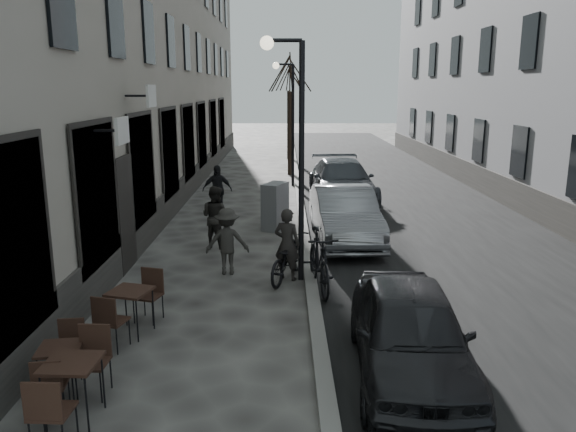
{
  "coord_description": "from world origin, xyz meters",
  "views": [
    {
      "loc": [
        -0.35,
        -5.62,
        4.1
      ],
      "look_at": [
        -0.29,
        4.35,
        1.8
      ],
      "focal_mm": 35.0,
      "sensor_mm": 36.0,
      "label": 1
    }
  ],
  "objects_px": {
    "tree_far": "(289,77)",
    "car_near": "(410,332)",
    "bicycle": "(287,258)",
    "car_far": "(342,181)",
    "moped": "(319,261)",
    "pedestrian_mid": "(227,241)",
    "pedestrian_near": "(215,217)",
    "car_mid": "(345,215)",
    "tree_near": "(290,74)",
    "pedestrian_far": "(217,190)",
    "streetlamp_far": "(289,110)",
    "utility_cabinet": "(275,206)",
    "streetlamp_near": "(293,134)",
    "bistro_set_b": "(61,365)",
    "bistro_set_a": "(73,384)",
    "bistro_set_c": "(131,307)"
  },
  "relations": [
    {
      "from": "tree_far",
      "to": "car_near",
      "type": "height_order",
      "value": "tree_far"
    },
    {
      "from": "bicycle",
      "to": "car_far",
      "type": "relative_size",
      "value": 0.35
    },
    {
      "from": "moped",
      "to": "pedestrian_mid",
      "type": "bearing_deg",
      "value": 144.83
    },
    {
      "from": "bicycle",
      "to": "pedestrian_near",
      "type": "relative_size",
      "value": 1.14
    },
    {
      "from": "pedestrian_mid",
      "to": "car_mid",
      "type": "xyz_separation_m",
      "value": [
        2.9,
        2.69,
        -0.02
      ]
    },
    {
      "from": "tree_near",
      "to": "tree_far",
      "type": "bearing_deg",
      "value": 90.0
    },
    {
      "from": "pedestrian_mid",
      "to": "pedestrian_far",
      "type": "relative_size",
      "value": 0.92
    },
    {
      "from": "car_far",
      "to": "streetlamp_far",
      "type": "bearing_deg",
      "value": 116.27
    },
    {
      "from": "utility_cabinet",
      "to": "car_mid",
      "type": "relative_size",
      "value": 0.31
    },
    {
      "from": "streetlamp_near",
      "to": "bistro_set_b",
      "type": "xyz_separation_m",
      "value": [
        -3.22,
        -4.64,
        -2.74
      ]
    },
    {
      "from": "tree_far",
      "to": "car_mid",
      "type": "distance_m",
      "value": 18.37
    },
    {
      "from": "bistro_set_b",
      "to": "streetlamp_near",
      "type": "bearing_deg",
      "value": 47.9
    },
    {
      "from": "bistro_set_a",
      "to": "pedestrian_far",
      "type": "height_order",
      "value": "pedestrian_far"
    },
    {
      "from": "bistro_set_b",
      "to": "pedestrian_near",
      "type": "height_order",
      "value": "pedestrian_near"
    },
    {
      "from": "bistro_set_b",
      "to": "car_mid",
      "type": "xyz_separation_m",
      "value": [
        4.65,
        7.75,
        0.32
      ]
    },
    {
      "from": "pedestrian_far",
      "to": "car_near",
      "type": "bearing_deg",
      "value": -75.49
    },
    {
      "from": "bistro_set_a",
      "to": "bistro_set_c",
      "type": "bearing_deg",
      "value": 91.73
    },
    {
      "from": "tree_far",
      "to": "bicycle",
      "type": "relative_size",
      "value": 3.09
    },
    {
      "from": "bicycle",
      "to": "car_mid",
      "type": "xyz_separation_m",
      "value": [
        1.56,
        3.1,
        0.25
      ]
    },
    {
      "from": "car_near",
      "to": "car_far",
      "type": "xyz_separation_m",
      "value": [
        0.28,
        12.64,
        0.09
      ]
    },
    {
      "from": "tree_far",
      "to": "pedestrian_mid",
      "type": "bearing_deg",
      "value": -94.25
    },
    {
      "from": "bistro_set_a",
      "to": "car_near",
      "type": "bearing_deg",
      "value": 16.45
    },
    {
      "from": "streetlamp_far",
      "to": "moped",
      "type": "relative_size",
      "value": 2.42
    },
    {
      "from": "car_mid",
      "to": "tree_near",
      "type": "bearing_deg",
      "value": 93.97
    },
    {
      "from": "streetlamp_far",
      "to": "moped",
      "type": "xyz_separation_m",
      "value": [
        0.52,
        -12.66,
        -2.53
      ]
    },
    {
      "from": "tree_far",
      "to": "utility_cabinet",
      "type": "height_order",
      "value": "tree_far"
    },
    {
      "from": "streetlamp_far",
      "to": "bistro_set_c",
      "type": "distance_m",
      "value": 15.24
    },
    {
      "from": "bistro_set_b",
      "to": "car_far",
      "type": "bearing_deg",
      "value": 61.31
    },
    {
      "from": "tree_far",
      "to": "bistro_set_c",
      "type": "bearing_deg",
      "value": -96.84
    },
    {
      "from": "streetlamp_far",
      "to": "pedestrian_mid",
      "type": "relative_size",
      "value": 3.4
    },
    {
      "from": "car_near",
      "to": "utility_cabinet",
      "type": "bearing_deg",
      "value": 107.26
    },
    {
      "from": "tree_near",
      "to": "tree_far",
      "type": "distance_m",
      "value": 6.0
    },
    {
      "from": "bistro_set_b",
      "to": "pedestrian_far",
      "type": "xyz_separation_m",
      "value": [
        0.83,
        11.08,
        0.4
      ]
    },
    {
      "from": "streetlamp_far",
      "to": "car_far",
      "type": "distance_m",
      "value": 4.68
    },
    {
      "from": "utility_cabinet",
      "to": "streetlamp_near",
      "type": "bearing_deg",
      "value": -60.34
    },
    {
      "from": "bistro_set_b",
      "to": "streetlamp_far",
      "type": "bearing_deg",
      "value": 71.7
    },
    {
      "from": "bistro_set_a",
      "to": "utility_cabinet",
      "type": "bearing_deg",
      "value": 79.1
    },
    {
      "from": "tree_far",
      "to": "bistro_set_b",
      "type": "bearing_deg",
      "value": -97.31
    },
    {
      "from": "bistro_set_a",
      "to": "moped",
      "type": "distance_m",
      "value": 5.7
    },
    {
      "from": "car_mid",
      "to": "car_far",
      "type": "xyz_separation_m",
      "value": [
        0.46,
        5.34,
        0.03
      ]
    },
    {
      "from": "car_near",
      "to": "car_mid",
      "type": "height_order",
      "value": "car_mid"
    },
    {
      "from": "pedestrian_near",
      "to": "moped",
      "type": "relative_size",
      "value": 0.77
    },
    {
      "from": "tree_near",
      "to": "bistro_set_b",
      "type": "height_order",
      "value": "tree_near"
    },
    {
      "from": "bistro_set_a",
      "to": "car_mid",
      "type": "height_order",
      "value": "car_mid"
    },
    {
      "from": "bistro_set_b",
      "to": "pedestrian_far",
      "type": "distance_m",
      "value": 11.12
    },
    {
      "from": "streetlamp_near",
      "to": "car_near",
      "type": "relative_size",
      "value": 1.29
    },
    {
      "from": "tree_far",
      "to": "car_near",
      "type": "xyz_separation_m",
      "value": [
        1.54,
        -25.19,
        -3.99
      ]
    },
    {
      "from": "streetlamp_near",
      "to": "utility_cabinet",
      "type": "bearing_deg",
      "value": 95.85
    },
    {
      "from": "pedestrian_near",
      "to": "car_far",
      "type": "bearing_deg",
      "value": -93.24
    },
    {
      "from": "tree_near",
      "to": "pedestrian_mid",
      "type": "xyz_separation_m",
      "value": [
        -1.53,
        -14.59,
        -3.91
      ]
    }
  ]
}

